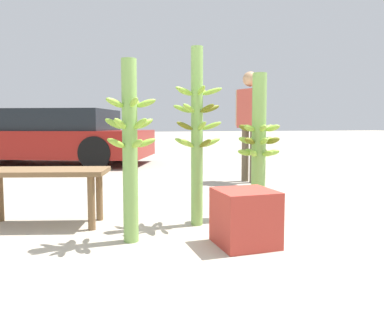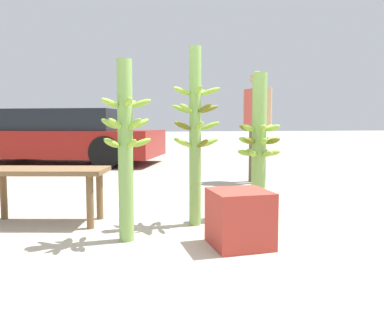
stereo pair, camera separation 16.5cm
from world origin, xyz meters
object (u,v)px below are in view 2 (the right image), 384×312
banana_stalk_center (195,132)px  parked_car (63,137)px  market_bench (44,178)px  vendor_person (257,116)px  banana_stalk_right (259,145)px  banana_stalk_left (125,146)px  produce_crate (240,218)px

banana_stalk_center → parked_car: size_ratio=0.32×
market_bench → vendor_person: bearing=46.4°
banana_stalk_right → parked_car: bearing=110.7°
banana_stalk_center → banana_stalk_right: banana_stalk_center is taller
banana_stalk_left → market_bench: 0.97m
vendor_person → parked_car: vendor_person is taller
banana_stalk_right → produce_crate: size_ratio=3.33×
parked_car → produce_crate: parked_car is taller
market_bench → parked_car: (-0.20, 5.20, 0.18)m
banana_stalk_left → parked_car: size_ratio=0.29×
banana_stalk_center → parked_car: banana_stalk_center is taller
banana_stalk_right → parked_car: size_ratio=0.29×
banana_stalk_right → market_bench: 1.92m
banana_stalk_right → parked_car: banana_stalk_right is taller
banana_stalk_right → banana_stalk_left: bearing=-163.3°
produce_crate → market_bench: bearing=144.7°
banana_stalk_center → banana_stalk_right: 0.64m
banana_stalk_left → market_bench: (-0.64, 0.67, -0.31)m
banana_stalk_right → parked_car: 5.87m
banana_stalk_right → produce_crate: banana_stalk_right is taller
parked_car → banana_stalk_center: bearing=-142.4°
market_bench → parked_car: bearing=107.6°
vendor_person → market_bench: vendor_person is taller
parked_car → produce_crate: size_ratio=11.69×
banana_stalk_center → vendor_person: vendor_person is taller
banana_stalk_center → produce_crate: bearing=-75.8°
vendor_person → banana_stalk_right: bearing=-43.2°
banana_stalk_left → market_bench: size_ratio=1.16×
vendor_person → parked_car: 4.63m
banana_stalk_center → market_bench: 1.36m
vendor_person → market_bench: size_ratio=1.42×
banana_stalk_right → market_bench: size_ratio=1.15×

